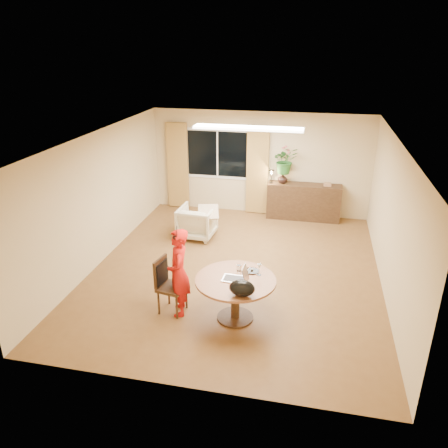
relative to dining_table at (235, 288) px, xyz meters
name	(u,v)px	position (x,y,z in m)	size (l,w,h in m)	color
floor	(236,270)	(-0.30, 1.60, -0.57)	(6.50, 6.50, 0.00)	brown
ceiling	(237,139)	(-0.30, 1.60, 2.03)	(6.50, 6.50, 0.00)	white
wall_back	(260,164)	(-0.30, 4.85, 0.73)	(5.50, 5.50, 0.00)	#CCB885
wall_left	(100,198)	(-3.05, 1.60, 0.73)	(6.50, 6.50, 0.00)	#CCB885
wall_right	(392,220)	(2.45, 1.60, 0.73)	(6.50, 6.50, 0.00)	#CCB885
window	(217,154)	(-1.40, 4.83, 0.93)	(1.70, 0.03, 1.30)	white
curtain_left	(178,166)	(-2.45, 4.75, 0.57)	(0.55, 0.08, 2.25)	olive
curtain_right	(257,170)	(-0.35, 4.75, 0.57)	(0.55, 0.08, 2.25)	olive
ceiling_panel	(248,128)	(-0.30, 2.80, 1.99)	(2.20, 0.35, 0.05)	white
dining_table	(235,288)	(0.00, 0.00, 0.00)	(1.28, 1.28, 0.73)	brown
dining_chair	(172,286)	(-1.05, -0.01, -0.10)	(0.45, 0.41, 0.95)	black
child	(179,273)	(-0.93, -0.02, 0.17)	(0.36, 0.54, 1.49)	#B61C0E
laptop	(234,272)	(-0.02, -0.01, 0.28)	(0.39, 0.26, 0.26)	#B7B7BC
tumbler	(239,268)	(0.00, 0.28, 0.21)	(0.07, 0.07, 0.10)	white
wine_glass	(259,269)	(0.34, 0.21, 0.26)	(0.07, 0.07, 0.20)	white
pot_lid	(252,270)	(0.21, 0.30, 0.17)	(0.22, 0.22, 0.04)	white
handbag	(242,288)	(0.18, -0.46, 0.28)	(0.39, 0.22, 0.26)	black
armchair	(197,222)	(-1.45, 2.97, -0.21)	(0.78, 0.80, 0.73)	beige
throw	(208,208)	(-1.17, 2.90, 0.17)	(0.45, 0.55, 0.03)	beige
sideboard	(304,202)	(0.86, 4.61, -0.12)	(1.81, 0.44, 0.90)	black
vase	(283,178)	(0.31, 4.61, 0.45)	(0.24, 0.24, 0.25)	black
bouquet	(285,160)	(0.35, 4.61, 0.91)	(0.59, 0.51, 0.66)	#266626
book_stack	(327,184)	(1.41, 4.61, 0.37)	(0.19, 0.14, 0.08)	#865C44
desk_lamp	(271,176)	(0.04, 4.56, 0.50)	(0.14, 0.14, 0.35)	black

